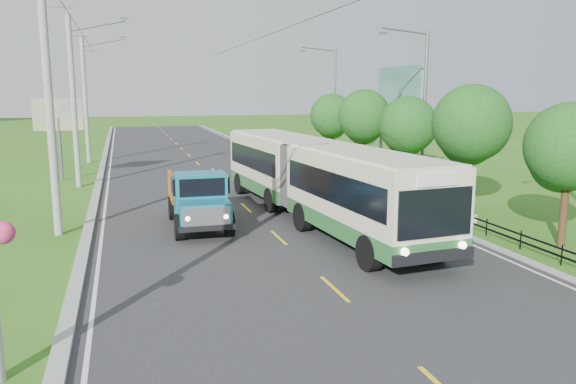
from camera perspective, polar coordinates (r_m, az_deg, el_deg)
name	(u,v)px	position (r m, az deg, el deg)	size (l,w,h in m)	color
ground	(334,289)	(16.56, 4.72, -9.81)	(240.00, 240.00, 0.00)	#306417
road	(219,183)	(35.40, -7.05, 0.94)	(14.00, 120.00, 0.02)	#28282B
curb_left	(98,187)	(34.96, -18.77, 0.46)	(0.40, 120.00, 0.15)	#9E9E99
curb_right	(326,177)	(37.22, 3.87, 1.50)	(0.30, 120.00, 0.10)	#9E9E99
edge_line_left	(108,188)	(34.95, -17.86, 0.42)	(0.12, 120.00, 0.00)	silver
edge_line_right	(319,178)	(37.06, 3.14, 1.43)	(0.12, 120.00, 0.00)	silver
centre_dash	(334,288)	(16.55, 4.72, -9.74)	(0.12, 2.20, 0.00)	yellow
railing_right	(377,188)	(32.06, 9.03, 0.44)	(0.04, 40.00, 0.60)	black
pole_near	(50,106)	(23.63, -22.99, 8.03)	(3.51, 0.32, 10.00)	gray
pole_mid	(74,101)	(35.58, -20.90, 8.63)	(3.51, 0.32, 10.00)	gray
pole_far	(86,99)	(47.56, -19.86, 8.92)	(3.51, 0.32, 10.00)	gray
tree_second	(567,151)	(22.86, 26.51, 3.76)	(3.18, 3.26, 5.30)	#382314
tree_third	(471,128)	(27.50, 18.06, 6.21)	(3.60, 3.62, 6.00)	#382314
tree_fourth	(408,128)	(32.64, 12.05, 6.33)	(3.24, 3.31, 5.40)	#382314
tree_fifth	(364,119)	(38.00, 7.72, 7.38)	(3.48, 3.52, 5.80)	#382314
tree_back	(332,118)	(43.55, 4.46, 7.52)	(3.30, 3.36, 5.50)	#382314
streetlight_mid	(422,105)	(32.85, 13.47, 8.60)	(3.02, 0.20, 9.07)	slate
streetlight_far	(333,101)	(45.52, 4.57, 9.21)	(3.02, 0.20, 9.07)	slate
planter_near	(470,217)	(25.55, 17.98, -2.45)	(0.64, 0.64, 0.67)	silver
planter_mid	(387,187)	(32.32, 9.99, 0.47)	(0.64, 0.64, 0.67)	silver
planter_far	(335,169)	(39.55, 4.84, 2.35)	(0.64, 0.64, 0.67)	silver
billboard_left	(58,120)	(38.71, -22.31, 6.79)	(3.00, 0.20, 5.20)	slate
billboard_right	(399,96)	(38.90, 11.19, 9.54)	(0.24, 6.00, 7.30)	slate
bus	(315,175)	(24.66, 2.77, 1.76)	(4.21, 17.79, 3.40)	#27632D
dump_truck	(198,195)	(23.83, -9.11, -0.31)	(2.37, 5.79, 2.41)	#166F86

